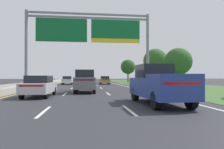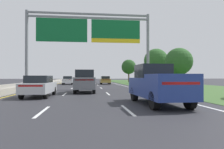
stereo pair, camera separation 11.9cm
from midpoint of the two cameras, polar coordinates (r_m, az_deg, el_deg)
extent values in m
plane|color=#2B2B30|center=(33.82, -6.72, -3.09)|extent=(220.00, 220.00, 0.00)
cube|color=white|center=(9.59, -18.01, -9.51)|extent=(0.14, 3.00, 0.01)
cube|color=white|center=(18.44, -12.50, -5.20)|extent=(0.14, 3.00, 0.01)
cube|color=white|center=(27.39, -10.60, -3.68)|extent=(0.14, 3.00, 0.01)
cube|color=white|center=(36.37, -9.64, -2.90)|extent=(0.14, 3.00, 0.01)
cube|color=white|center=(45.35, -9.06, -2.44)|extent=(0.14, 3.00, 0.01)
cube|color=white|center=(54.34, -8.67, -2.12)|extent=(0.14, 3.00, 0.01)
cube|color=white|center=(63.33, -8.39, -1.90)|extent=(0.14, 3.00, 0.01)
cube|color=white|center=(72.33, -8.18, -1.73)|extent=(0.14, 3.00, 0.01)
cube|color=white|center=(81.32, -8.02, -1.60)|extent=(0.14, 3.00, 0.01)
cube|color=white|center=(9.59, 4.55, -9.54)|extent=(0.14, 3.00, 0.01)
cube|color=white|center=(18.44, -0.94, -5.21)|extent=(0.14, 3.00, 0.01)
cube|color=white|center=(27.39, -2.84, -3.69)|extent=(0.14, 3.00, 0.01)
cube|color=white|center=(36.37, -3.80, -2.91)|extent=(0.14, 3.00, 0.01)
cube|color=white|center=(45.35, -4.38, -2.44)|extent=(0.14, 3.00, 0.01)
cube|color=white|center=(54.34, -4.77, -2.13)|extent=(0.14, 3.00, 0.01)
cube|color=white|center=(63.33, -5.04, -1.90)|extent=(0.14, 3.00, 0.01)
cube|color=white|center=(72.33, -5.25, -1.74)|extent=(0.14, 3.00, 0.01)
cube|color=white|center=(81.32, -5.41, -1.60)|extent=(0.14, 3.00, 0.01)
cube|color=white|center=(34.33, 3.19, -3.05)|extent=(0.16, 106.00, 0.01)
cube|color=gold|center=(34.33, -16.63, -3.03)|extent=(0.16, 106.00, 0.01)
cube|color=#3D602D|center=(36.59, 15.72, -2.87)|extent=(14.00, 110.00, 0.02)
cube|color=#A8A399|center=(34.45, -17.77, -2.57)|extent=(0.60, 110.00, 0.55)
cube|color=#A8A399|center=(34.44, -17.77, -1.86)|extent=(0.25, 110.00, 0.30)
cylinder|color=gray|center=(26.85, -22.02, 6.29)|extent=(0.36, 0.36, 9.36)
cylinder|color=gray|center=(27.01, 9.84, 6.21)|extent=(0.36, 0.36, 9.36)
cube|color=gray|center=(26.82, -6.03, 15.99)|extent=(14.70, 0.24, 0.20)
cube|color=gray|center=(26.70, -6.03, 15.06)|extent=(14.70, 0.24, 0.20)
cube|color=#0C602D|center=(26.30, -13.28, 11.66)|extent=(6.00, 0.12, 2.81)
cube|color=#0C602D|center=(26.42, 1.20, 12.14)|extent=(6.00, 0.12, 2.31)
cube|color=yellow|center=(26.15, 1.20, 9.14)|extent=(6.00, 0.12, 0.50)
cube|color=navy|center=(11.67, 12.63, -3.40)|extent=(2.13, 5.45, 1.00)
cube|color=black|center=(12.46, 11.24, 0.88)|extent=(1.76, 1.94, 0.78)
cube|color=#B21414|center=(9.22, 18.49, -2.28)|extent=(1.68, 0.12, 0.12)
cube|color=navy|center=(10.06, 16.11, -0.43)|extent=(2.05, 1.99, 0.20)
cylinder|color=black|center=(13.20, 6.33, -5.25)|extent=(0.32, 0.85, 0.84)
cylinder|color=black|center=(13.72, 13.25, -5.06)|extent=(0.32, 0.85, 0.84)
cylinder|color=black|center=(9.70, 11.77, -6.94)|extent=(0.32, 0.85, 0.84)
cylinder|color=black|center=(10.40, 20.68, -6.49)|extent=(0.32, 0.85, 0.84)
cube|color=silver|center=(40.78, -11.78, -1.68)|extent=(1.90, 4.43, 0.72)
cube|color=black|center=(40.73, -11.78, -0.81)|extent=(1.61, 2.33, 0.52)
cube|color=#B21414|center=(38.63, -12.01, -1.42)|extent=(1.53, 0.11, 0.12)
cylinder|color=black|center=(42.35, -12.72, -2.12)|extent=(0.23, 0.66, 0.66)
cylinder|color=black|center=(42.24, -10.55, -2.13)|extent=(0.23, 0.66, 0.66)
cylinder|color=black|center=(39.37, -13.10, -2.24)|extent=(0.23, 0.66, 0.66)
cylinder|color=black|center=(39.25, -10.77, -2.25)|extent=(0.23, 0.66, 0.66)
cube|color=slate|center=(20.04, -7.13, -2.25)|extent=(2.02, 4.75, 1.05)
cube|color=black|center=(19.88, -7.14, 0.23)|extent=(1.71, 3.04, 0.68)
cube|color=#B21414|center=(17.73, -7.37, -1.46)|extent=(1.60, 0.12, 0.12)
cylinder|color=black|center=(21.70, -9.16, -3.51)|extent=(0.28, 0.77, 0.76)
cylinder|color=black|center=(21.65, -4.82, -3.52)|extent=(0.28, 0.77, 0.76)
cylinder|color=black|center=(18.52, -9.83, -4.02)|extent=(0.28, 0.77, 0.76)
cylinder|color=black|center=(18.46, -4.74, -4.03)|extent=(0.28, 0.77, 0.76)
cube|color=#B2B5BA|center=(16.50, -18.92, -3.34)|extent=(1.94, 4.45, 0.72)
cube|color=black|center=(16.43, -18.95, -1.19)|extent=(1.63, 2.34, 0.52)
cube|color=#B21414|center=(14.40, -20.96, -2.89)|extent=(1.53, 0.12, 0.12)
cylinder|color=black|center=(18.16, -20.25, -4.22)|extent=(0.24, 0.67, 0.66)
cylinder|color=black|center=(17.82, -15.26, -4.30)|extent=(0.24, 0.67, 0.66)
cylinder|color=black|center=(15.30, -23.18, -4.90)|extent=(0.24, 0.67, 0.66)
cylinder|color=black|center=(14.89, -17.29, -5.04)|extent=(0.24, 0.67, 0.66)
cube|color=#A38438|center=(40.96, -1.78, -1.69)|extent=(1.83, 4.41, 0.72)
cube|color=black|center=(40.90, -1.78, -0.82)|extent=(1.57, 2.31, 0.52)
cube|color=#B21414|center=(38.80, -1.52, -1.43)|extent=(1.53, 0.09, 0.12)
cylinder|color=black|center=(42.40, -3.03, -2.13)|extent=(0.22, 0.66, 0.66)
cylinder|color=black|center=(42.53, -0.87, -2.13)|extent=(0.22, 0.66, 0.66)
cylinder|color=black|center=(39.42, -2.76, -2.25)|extent=(0.22, 0.66, 0.66)
cylinder|color=black|center=(39.56, -0.45, -2.25)|extent=(0.22, 0.66, 0.66)
cube|color=#193D23|center=(44.53, -6.82, -1.32)|extent=(1.99, 4.74, 1.05)
cube|color=black|center=(44.38, -6.81, -0.20)|extent=(1.69, 3.03, 0.68)
cube|color=#B21414|center=(42.22, -6.76, -0.93)|extent=(1.60, 0.11, 0.12)
cylinder|color=black|center=(46.13, -7.87, -1.94)|extent=(0.28, 0.77, 0.76)
cylinder|color=black|center=(46.16, -5.83, -1.94)|extent=(0.28, 0.77, 0.76)
cylinder|color=black|center=(42.93, -7.87, -2.04)|extent=(0.28, 0.77, 0.76)
cylinder|color=black|center=(42.97, -5.68, -2.04)|extent=(0.28, 0.77, 0.76)
cylinder|color=#4C3823|center=(34.08, 17.77, -1.24)|extent=(0.36, 0.36, 2.15)
sphere|color=#285623|center=(34.15, 17.75, 3.39)|extent=(4.21, 4.21, 4.21)
cylinder|color=#4C3823|center=(46.16, 11.93, -0.64)|extent=(0.36, 0.36, 2.85)
sphere|color=#285623|center=(46.28, 11.92, 3.69)|extent=(5.17, 5.17, 5.17)
cylinder|color=#4C3823|center=(58.87, 4.62, -0.75)|extent=(0.36, 0.36, 2.59)
sphere|color=#234C1E|center=(58.93, 4.62, 2.09)|extent=(4.06, 4.06, 4.06)
camera|label=1|loc=(0.06, -89.84, 0.00)|focal=33.73mm
camera|label=2|loc=(0.06, 90.16, 0.00)|focal=33.73mm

